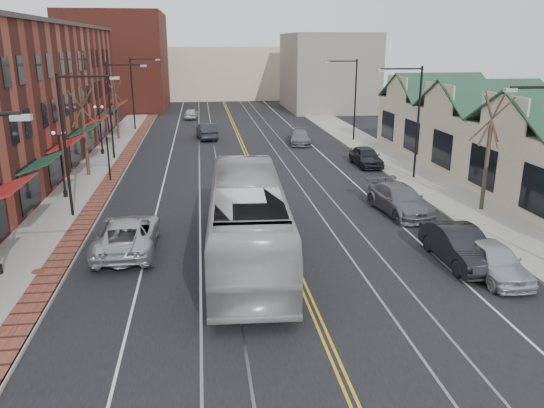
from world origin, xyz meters
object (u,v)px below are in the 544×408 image
object	(u,v)px
parked_suv	(127,234)
parked_car_c	(400,200)
parked_car_a	(494,260)
parked_car_d	(366,157)
transit_bus	(248,220)
parked_car_b	(460,246)

from	to	relation	value
parked_suv	parked_car_c	bearing A→B (deg)	-165.90
parked_suv	parked_car_a	world-z (taller)	parked_suv
parked_car_d	transit_bus	bearing A→B (deg)	-122.81
parked_car_d	parked_suv	bearing A→B (deg)	-136.94
parked_car_b	parked_car_d	xyz separation A→B (m)	(1.80, 19.92, -0.05)
parked_suv	parked_car_c	world-z (taller)	parked_suv
transit_bus	parked_car_b	world-z (taller)	transit_bus
parked_car_a	transit_bus	bearing A→B (deg)	163.30
parked_suv	parked_car_d	distance (m)	23.58
parked_suv	parked_car_d	xyz separation A→B (m)	(16.98, 16.37, -0.06)
parked_suv	parked_car_b	world-z (taller)	parked_suv
transit_bus	parked_car_d	world-z (taller)	transit_bus
parked_car_a	parked_suv	bearing A→B (deg)	163.54
parked_car_c	parked_car_d	xyz separation A→B (m)	(1.80, 12.39, -0.03)
transit_bus	parked_car_c	distance (m)	11.17
transit_bus	parked_car_b	size ratio (longest dim) A/B	2.73
parked_car_b	parked_car_c	distance (m)	7.53
parked_car_b	parked_car_c	size ratio (longest dim) A/B	0.90
parked_suv	parked_car_d	size ratio (longest dim) A/B	1.32
transit_bus	parked_suv	xyz separation A→B (m)	(-5.68, 1.78, -1.08)
transit_bus	parked_car_d	size ratio (longest dim) A/B	2.99
parked_suv	parked_car_c	size ratio (longest dim) A/B	1.08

